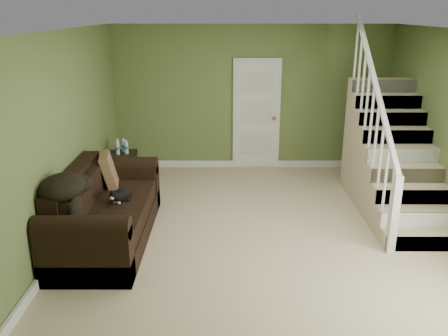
{
  "coord_description": "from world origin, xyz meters",
  "views": [
    {
      "loc": [
        -0.47,
        -5.81,
        2.83
      ],
      "look_at": [
        -0.49,
        0.13,
        0.84
      ],
      "focal_mm": 38.0,
      "sensor_mm": 36.0,
      "label": 1
    }
  ],
  "objects_px": {
    "sofa": "(104,214)",
    "banana": "(112,221)",
    "cat": "(119,196)",
    "side_table": "(124,168)"
  },
  "relations": [
    {
      "from": "sofa",
      "to": "cat",
      "type": "height_order",
      "value": "sofa"
    },
    {
      "from": "cat",
      "to": "banana",
      "type": "relative_size",
      "value": 2.31
    },
    {
      "from": "cat",
      "to": "banana",
      "type": "distance_m",
      "value": 0.63
    },
    {
      "from": "sofa",
      "to": "banana",
      "type": "relative_size",
      "value": 12.03
    },
    {
      "from": "side_table",
      "to": "cat",
      "type": "bearing_deg",
      "value": -79.62
    },
    {
      "from": "sofa",
      "to": "banana",
      "type": "bearing_deg",
      "value": -66.68
    },
    {
      "from": "banana",
      "to": "side_table",
      "type": "bearing_deg",
      "value": 99.56
    },
    {
      "from": "sofa",
      "to": "side_table",
      "type": "height_order",
      "value": "sofa"
    },
    {
      "from": "sofa",
      "to": "banana",
      "type": "distance_m",
      "value": 0.65
    },
    {
      "from": "side_table",
      "to": "banana",
      "type": "distance_m",
      "value": 2.67
    }
  ]
}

